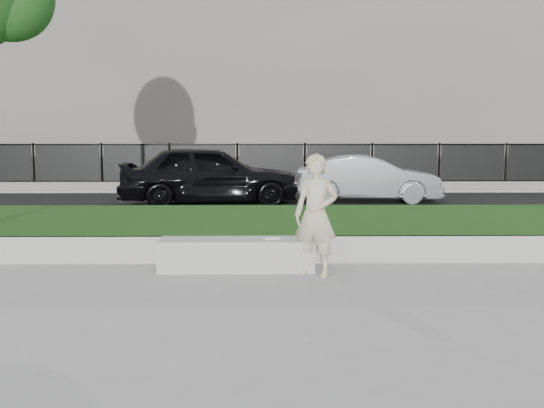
{
  "coord_description": "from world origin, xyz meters",
  "views": [
    {
      "loc": [
        0.25,
        -7.74,
        1.88
      ],
      "look_at": [
        0.37,
        1.2,
        0.86
      ],
      "focal_mm": 40.0,
      "sensor_mm": 36.0,
      "label": 1
    }
  ],
  "objects_px": {
    "man": "(316,215)",
    "car_dark": "(210,175)",
    "car_silver": "(368,179)",
    "stone_bench": "(237,255)",
    "book": "(272,238)"
  },
  "relations": [
    {
      "from": "stone_bench",
      "to": "car_silver",
      "type": "relative_size",
      "value": 0.55
    },
    {
      "from": "book",
      "to": "car_silver",
      "type": "distance_m",
      "value": 8.72
    },
    {
      "from": "stone_bench",
      "to": "car_dark",
      "type": "height_order",
      "value": "car_dark"
    },
    {
      "from": "book",
      "to": "car_dark",
      "type": "relative_size",
      "value": 0.04
    },
    {
      "from": "man",
      "to": "car_dark",
      "type": "distance_m",
      "value": 8.22
    },
    {
      "from": "stone_bench",
      "to": "man",
      "type": "bearing_deg",
      "value": -16.75
    },
    {
      "from": "car_dark",
      "to": "stone_bench",
      "type": "bearing_deg",
      "value": -179.19
    },
    {
      "from": "book",
      "to": "car_silver",
      "type": "bearing_deg",
      "value": 53.74
    },
    {
      "from": "man",
      "to": "car_dark",
      "type": "height_order",
      "value": "car_dark"
    },
    {
      "from": "man",
      "to": "car_silver",
      "type": "relative_size",
      "value": 0.42
    },
    {
      "from": "car_dark",
      "to": "car_silver",
      "type": "relative_size",
      "value": 1.2
    },
    {
      "from": "man",
      "to": "car_silver",
      "type": "bearing_deg",
      "value": 99.9
    },
    {
      "from": "man",
      "to": "car_silver",
      "type": "xyz_separation_m",
      "value": [
        2.19,
        8.59,
        -0.13
      ]
    },
    {
      "from": "man",
      "to": "book",
      "type": "height_order",
      "value": "man"
    },
    {
      "from": "book",
      "to": "car_dark",
      "type": "height_order",
      "value": "car_dark"
    }
  ]
}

